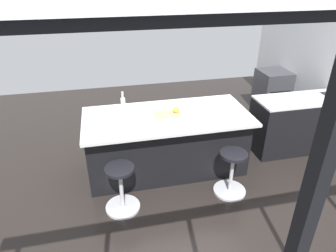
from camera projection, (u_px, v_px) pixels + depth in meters
ground_plane at (187, 170)px, 4.59m from camera, size 7.69×7.69×0.00m
sink_cabinet at (317, 121)px, 5.01m from camera, size 2.19×0.60×1.18m
oven_range at (272, 91)px, 6.26m from camera, size 0.60×0.61×0.87m
kitchen_island at (167, 142)px, 4.41m from camera, size 2.31×1.08×0.93m
stool_by_window at (231, 174)px, 4.01m from camera, size 0.44×0.44×0.63m
stool_middle at (121, 190)px, 3.73m from camera, size 0.44×0.44×0.63m
cutting_board at (167, 114)px, 4.16m from camera, size 0.36×0.24×0.02m
apple_yellow at (176, 110)px, 4.16m from camera, size 0.09×0.09×0.09m
water_bottle at (123, 105)px, 4.17m from camera, size 0.06×0.06×0.31m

